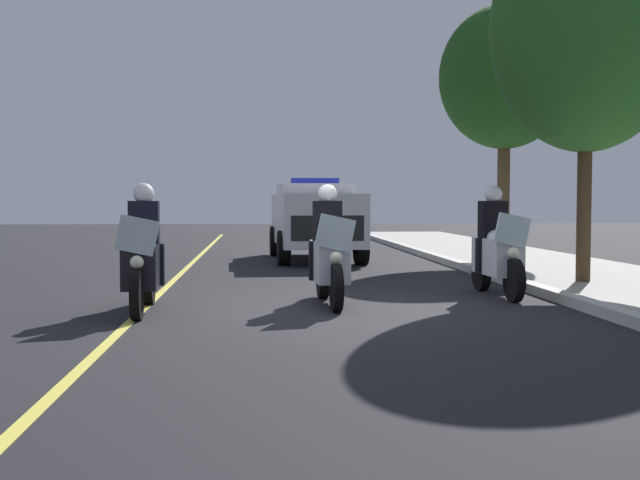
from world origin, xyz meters
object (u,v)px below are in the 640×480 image
(police_motorcycle_lead_left, at_px, (143,260))
(tree_mid_block, at_px, (587,29))
(tree_far_back, at_px, (505,78))
(police_motorcycle_trailing, at_px, (497,251))
(police_suv, at_px, (315,217))
(police_motorcycle_lead_right, at_px, (329,256))

(police_motorcycle_lead_left, relative_size, tree_mid_block, 0.34)
(tree_mid_block, relative_size, tree_far_back, 1.03)
(police_motorcycle_lead_left, bearing_deg, police_motorcycle_trailing, 104.34)
(police_suv, height_order, tree_far_back, tree_far_back)
(police_suv, distance_m, tree_far_back, 5.81)
(police_motorcycle_trailing, bearing_deg, police_suv, -163.64)
(police_motorcycle_lead_left, height_order, tree_mid_block, tree_mid_block)
(police_motorcycle_lead_left, bearing_deg, police_suv, 161.89)
(police_motorcycle_lead_left, relative_size, police_motorcycle_lead_right, 1.00)
(tree_far_back, bearing_deg, police_motorcycle_lead_right, -32.35)
(police_motorcycle_lead_left, distance_m, police_motorcycle_trailing, 5.39)
(tree_mid_block, xyz_separation_m, tree_far_back, (-6.12, 0.53, 0.13))
(police_motorcycle_lead_left, height_order, police_motorcycle_lead_right, same)
(police_motorcycle_lead_left, distance_m, tree_far_back, 12.08)
(police_motorcycle_lead_left, distance_m, police_motorcycle_lead_right, 2.60)
(police_motorcycle_trailing, xyz_separation_m, police_suv, (-7.71, -2.26, 0.37))
(police_motorcycle_lead_left, relative_size, police_suv, 0.43)
(police_motorcycle_trailing, bearing_deg, tree_far_back, 161.69)
(police_motorcycle_lead_left, bearing_deg, tree_mid_block, 109.09)
(police_motorcycle_lead_right, distance_m, police_suv, 8.51)
(police_motorcycle_lead_right, relative_size, police_motorcycle_trailing, 1.00)
(police_motorcycle_lead_right, relative_size, tree_mid_block, 0.34)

